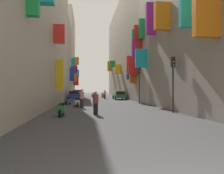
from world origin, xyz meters
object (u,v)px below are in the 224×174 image
object	(u,v)px
scooter_orange	(103,95)
traffic_light_near_corner	(139,79)
scooter_white	(77,102)
pedestrian_crossing	(105,95)
scooter_silver	(93,95)
parked_car_yellow	(77,94)
scooter_green	(62,109)
pedestrian_mid_street	(96,103)
parked_car_blue	(75,95)
scooter_blue	(68,101)
parked_car_green	(119,95)
traffic_light_far_corner	(173,75)
pedestrian_near_left	(82,99)

from	to	relation	value
scooter_orange	traffic_light_near_corner	world-z (taller)	traffic_light_near_corner
scooter_white	pedestrian_crossing	distance (m)	16.42
scooter_silver	parked_car_yellow	bearing A→B (deg)	-129.14
scooter_green	pedestrian_mid_street	bearing A→B (deg)	13.67
parked_car_blue	scooter_blue	world-z (taller)	parked_car_blue
parked_car_green	scooter_green	bearing A→B (deg)	-108.86
traffic_light_far_corner	parked_car_green	bearing A→B (deg)	92.52
parked_car_blue	parked_car_yellow	bearing A→B (deg)	88.18
parked_car_blue	scooter_blue	distance (m)	11.55
parked_car_yellow	traffic_light_near_corner	world-z (taller)	traffic_light_near_corner
pedestrian_near_left	traffic_light_near_corner	bearing A→B (deg)	37.79
parked_car_blue	scooter_blue	bearing A→B (deg)	-90.56
scooter_white	pedestrian_crossing	world-z (taller)	pedestrian_crossing
pedestrian_crossing	parked_car_blue	bearing A→B (deg)	-161.03
parked_car_green	traffic_light_near_corner	distance (m)	10.16
scooter_green	pedestrian_mid_street	world-z (taller)	pedestrian_mid_street
pedestrian_mid_street	scooter_blue	bearing A→B (deg)	105.88
scooter_white	traffic_light_near_corner	world-z (taller)	traffic_light_near_corner
scooter_orange	scooter_white	bearing A→B (deg)	-101.41
scooter_silver	pedestrian_near_left	world-z (taller)	pedestrian_near_left
parked_car_blue	pedestrian_mid_street	size ratio (longest dim) A/B	2.56
parked_car_yellow	traffic_light_near_corner	bearing A→B (deg)	-64.10
scooter_blue	parked_car_green	bearing A→B (deg)	56.03
scooter_blue	parked_car_blue	bearing A→B (deg)	89.44
parked_car_yellow	traffic_light_near_corner	distance (m)	18.57
scooter_blue	traffic_light_far_corner	distance (m)	12.28
parked_car_blue	traffic_light_far_corner	size ratio (longest dim) A/B	0.99
scooter_blue	parked_car_yellow	bearing A→B (deg)	88.99
parked_car_yellow	traffic_light_far_corner	world-z (taller)	traffic_light_far_corner
scooter_green	scooter_orange	distance (m)	28.82
pedestrian_crossing	traffic_light_far_corner	bearing A→B (deg)	-81.98
pedestrian_near_left	traffic_light_far_corner	bearing A→B (deg)	-34.54
scooter_blue	pedestrian_mid_street	bearing A→B (deg)	-74.12
scooter_white	traffic_light_near_corner	xyz separation A→B (m)	(7.34, 3.79, 2.48)
scooter_silver	traffic_light_near_corner	xyz separation A→B (m)	(4.81, -20.59, 2.48)
parked_car_blue	traffic_light_near_corner	size ratio (longest dim) A/B	0.95
parked_car_blue	scooter_blue	size ratio (longest dim) A/B	2.30
scooter_silver	scooter_green	bearing A→B (deg)	-95.76
scooter_silver	pedestrian_crossing	size ratio (longest dim) A/B	1.18
parked_car_yellow	pedestrian_near_left	world-z (taller)	pedestrian_near_left
scooter_blue	pedestrian_crossing	size ratio (longest dim) A/B	1.15
scooter_orange	parked_car_yellow	bearing A→B (deg)	-170.46
pedestrian_mid_street	traffic_light_near_corner	world-z (taller)	traffic_light_near_corner
scooter_blue	pedestrian_crossing	xyz separation A→B (m)	(5.27, 13.31, 0.31)
scooter_orange	traffic_light_near_corner	size ratio (longest dim) A/B	0.43
scooter_green	scooter_orange	world-z (taller)	same
pedestrian_mid_street	parked_car_blue	bearing A→B (deg)	96.87
scooter_green	scooter_white	bearing A→B (deg)	84.80
parked_car_blue	pedestrian_mid_street	world-z (taller)	pedestrian_mid_street
scooter_silver	parked_car_green	bearing A→B (deg)	-69.84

